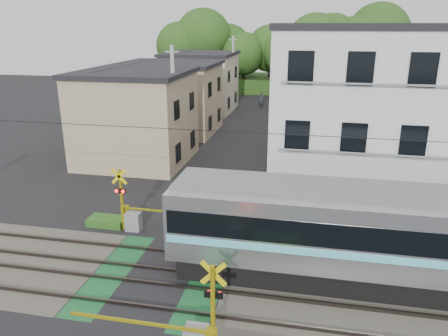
% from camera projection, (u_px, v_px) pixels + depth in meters
% --- Properties ---
extents(ground, '(120.00, 120.00, 0.00)m').
position_uv_depth(ground, '(158.00, 277.00, 16.79)').
color(ground, black).
extents(track_bed, '(120.00, 120.00, 0.14)m').
position_uv_depth(track_bed, '(158.00, 277.00, 16.77)').
color(track_bed, '#47423A').
rests_on(track_bed, ground).
extents(commuter_train, '(18.10, 2.86, 3.76)m').
position_uv_depth(commuter_train, '(419.00, 240.00, 15.47)').
color(commuter_train, black).
rests_on(commuter_train, ground).
extents(crossing_signal_near, '(4.74, 0.65, 3.09)m').
position_uv_depth(crossing_signal_near, '(199.00, 334.00, 12.67)').
color(crossing_signal_near, yellow).
rests_on(crossing_signal_near, ground).
extents(crossing_signal_far, '(4.74, 0.65, 3.09)m').
position_uv_depth(crossing_signal_far, '(132.00, 216.00, 20.45)').
color(crossing_signal_far, yellow).
rests_on(crossing_signal_far, ground).
extents(apartment_block, '(10.20, 8.36, 9.30)m').
position_uv_depth(apartment_block, '(373.00, 118.00, 22.51)').
color(apartment_block, silver).
rests_on(apartment_block, ground).
extents(houses_row, '(22.07, 31.35, 6.80)m').
position_uv_depth(houses_row, '(256.00, 93.00, 39.80)').
color(houses_row, tan).
rests_on(houses_row, ground).
extents(tree_hill, '(40.00, 13.48, 11.97)m').
position_uv_depth(tree_hill, '(285.00, 51.00, 59.74)').
color(tree_hill, '#2A501A').
rests_on(tree_hill, ground).
extents(catenary, '(60.00, 5.04, 7.00)m').
position_uv_depth(catenary, '(325.00, 201.00, 14.50)').
color(catenary, '#2D2D33').
rests_on(catenary, ground).
extents(utility_poles, '(7.90, 42.00, 8.00)m').
position_uv_depth(utility_poles, '(237.00, 87.00, 37.07)').
color(utility_poles, '#A5A5A0').
rests_on(utility_poles, ground).
extents(pedestrian, '(0.77, 0.64, 1.82)m').
position_uv_depth(pedestrian, '(261.00, 100.00, 49.65)').
color(pedestrian, '#2A2B34').
rests_on(pedestrian, ground).
extents(weed_patches, '(10.25, 8.80, 0.40)m').
position_uv_depth(weed_patches, '(202.00, 280.00, 16.31)').
color(weed_patches, '#2D5E1E').
rests_on(weed_patches, ground).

